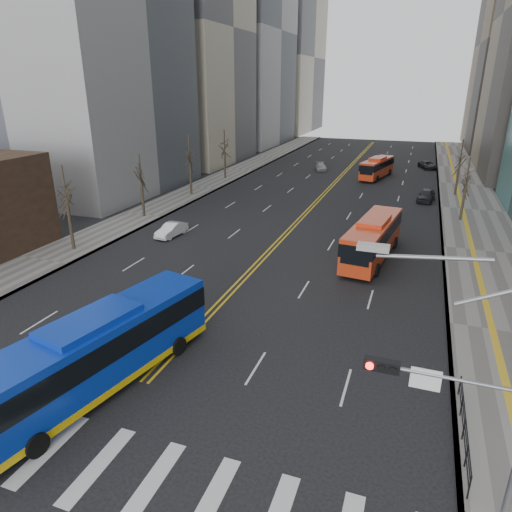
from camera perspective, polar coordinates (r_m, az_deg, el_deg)
ground at (r=20.69m, az=-21.90°, el=-22.31°), size 220.00×220.00×0.00m
sidewalk_right at (r=57.51m, az=25.37°, el=5.25°), size 7.00×130.00×0.15m
sidewalk_left at (r=63.62m, az=-6.81°, el=8.48°), size 5.00×130.00×0.15m
crosswalk at (r=20.68m, az=-21.91°, el=-22.30°), size 26.70×4.00×0.01m
centerline at (r=67.91m, az=9.83°, el=9.05°), size 0.55×100.00×0.01m
office_towers at (r=80.50m, az=13.10°, el=27.81°), size 83.00×134.00×58.00m
signal_mast at (r=15.53m, az=25.80°, el=-16.13°), size 5.37×0.37×9.39m
pedestrian_railing at (r=21.16m, az=24.61°, el=-18.73°), size 0.06×6.06×1.02m
street_trees at (r=49.55m, az=-2.61°, el=10.71°), size 35.20×47.20×7.60m
blue_bus at (r=22.86m, az=-19.52°, el=-11.20°), size 5.41×13.32×3.77m
red_bus_near at (r=38.24m, az=14.40°, el=2.38°), size 3.85×11.09×3.45m
red_bus_far at (r=72.21m, az=14.90°, el=10.77°), size 4.26×9.98×3.12m
car_white at (r=43.74m, az=-10.53°, el=3.24°), size 1.71×3.92×1.25m
car_dark_mid at (r=59.71m, az=20.51°, el=7.13°), size 2.35×4.54×1.48m
car_silver at (r=77.18m, az=8.10°, el=11.00°), size 2.82×4.35×1.17m
car_dark_far at (r=83.06m, az=20.64°, el=10.61°), size 3.41×4.83×1.22m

